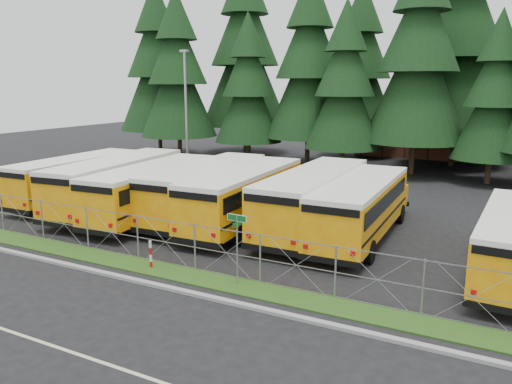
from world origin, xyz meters
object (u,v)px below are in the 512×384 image
at_px(bus_1, 122,184).
at_px(striped_bollard, 151,255).
at_px(bus_3, 210,191).
at_px(bus_5, 316,200).
at_px(street_sign, 237,235).
at_px(light_standard, 186,109).
at_px(bus_2, 158,191).
at_px(bus_6, 363,209).
at_px(bus_4, 247,197).
at_px(bus_0, 80,179).

bearing_deg(bus_1, striped_bollard, -47.33).
distance_m(bus_3, bus_5, 6.29).
xyz_separation_m(bus_1, bus_5, (11.93, 1.45, -0.00)).
bearing_deg(striped_bollard, bus_3, 105.06).
bearing_deg(street_sign, light_standard, 129.62).
height_order(bus_2, striped_bollard, bus_2).
relative_size(bus_5, striped_bollard, 10.16).
bearing_deg(bus_6, bus_4, -177.29).
bearing_deg(light_standard, bus_1, -75.10).
bearing_deg(bus_3, striped_bollard, -77.50).
relative_size(bus_0, street_sign, 3.99).
relative_size(bus_1, light_standard, 1.20).
height_order(bus_1, bus_4, bus_1).
bearing_deg(bus_0, striped_bollard, -34.21).
bearing_deg(bus_6, bus_3, 178.94).
relative_size(bus_6, striped_bollard, 9.60).
distance_m(bus_4, bus_6, 6.22).
xyz_separation_m(street_sign, striped_bollard, (-4.11, -0.06, -1.43)).
distance_m(bus_5, striped_bollard, 9.42).
bearing_deg(bus_5, bus_1, -173.73).
xyz_separation_m(bus_6, light_standard, (-17.42, 9.94, 3.99)).
distance_m(bus_6, street_sign, 8.42).
bearing_deg(bus_3, bus_1, -171.88).
distance_m(bus_2, light_standard, 13.39).
xyz_separation_m(bus_3, light_standard, (-8.59, 9.98, 3.94)).
bearing_deg(bus_0, street_sign, -26.84).
height_order(bus_6, striped_bollard, bus_6).
relative_size(bus_6, street_sign, 4.10).
height_order(bus_1, striped_bollard, bus_1).
bearing_deg(bus_2, bus_6, 2.70).
distance_m(bus_0, striped_bollard, 14.02).
height_order(bus_1, bus_3, bus_1).
relative_size(bus_5, light_standard, 1.20).
height_order(bus_2, bus_5, bus_5).
bearing_deg(bus_5, bus_4, -168.58).
relative_size(bus_4, striped_bollard, 9.87).
distance_m(bus_2, striped_bollard, 8.29).
xyz_separation_m(bus_4, street_sign, (3.65, -7.57, 0.48)).
height_order(bus_0, light_standard, light_standard).
bearing_deg(striped_bollard, light_standard, 120.83).
bearing_deg(street_sign, bus_5, 89.94).
relative_size(bus_4, street_sign, 4.22).
distance_m(bus_5, light_standard, 18.12).
distance_m(bus_6, light_standard, 20.45).
bearing_deg(bus_5, bus_0, -177.40).
distance_m(bus_4, bus_5, 3.74).
xyz_separation_m(bus_5, street_sign, (-0.01, -8.35, 0.44)).
height_order(bus_1, street_sign, bus_1).
distance_m(bus_0, street_sign, 17.59).
bearing_deg(street_sign, bus_2, 143.65).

